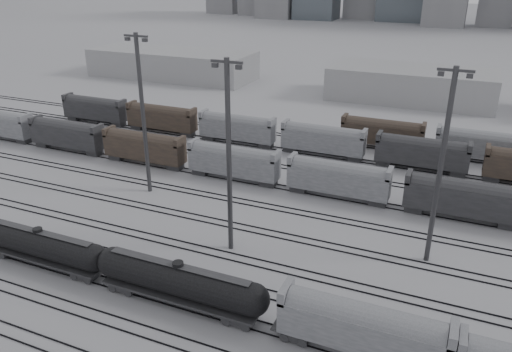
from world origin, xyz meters
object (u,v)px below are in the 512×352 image
at_px(tank_car_a, 40,245).
at_px(tank_car_b, 179,281).
at_px(hopper_car_a, 363,326).
at_px(light_mast_c, 229,154).

distance_m(tank_car_a, tank_car_b, 18.34).
xyz_separation_m(hopper_car_a, light_mast_c, (-18.51, 11.83, 8.93)).
height_order(hopper_car_a, light_mast_c, light_mast_c).
height_order(tank_car_a, hopper_car_a, hopper_car_a).
distance_m(tank_car_b, light_mast_c, 15.14).
xyz_separation_m(tank_car_a, tank_car_b, (18.34, 0.00, 0.15)).
height_order(tank_car_a, tank_car_b, tank_car_b).
relative_size(tank_car_a, tank_car_b, 0.94).
xyz_separation_m(tank_car_b, hopper_car_a, (18.44, 0.00, 0.52)).
height_order(tank_car_a, light_mast_c, light_mast_c).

